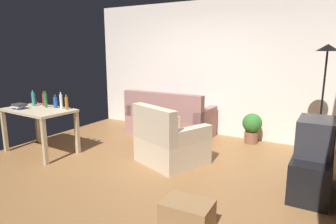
{
  "coord_description": "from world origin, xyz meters",
  "views": [
    {
      "loc": [
        2.4,
        -3.54,
        1.72
      ],
      "look_at": [
        0.1,
        0.5,
        0.75
      ],
      "focal_mm": 31.68,
      "sensor_mm": 36.0,
      "label": 1
    }
  ],
  "objects_px": {
    "torchiere_lamp": "(325,72)",
    "desk": "(39,115)",
    "tv": "(316,136)",
    "bottle_clear": "(61,101)",
    "armchair": "(169,143)",
    "storage_box": "(187,216)",
    "bottle_blue": "(55,102)",
    "book_stack": "(19,106)",
    "potted_plant": "(252,126)",
    "couch": "(169,121)",
    "bottle_amber": "(67,103)",
    "bottle_green": "(46,100)",
    "bottle_dark": "(35,99)",
    "bottle_red": "(44,99)",
    "bottle_tall": "(33,99)",
    "tv_stand": "(312,172)"
  },
  "relations": [
    {
      "from": "couch",
      "to": "bottle_blue",
      "type": "distance_m",
      "value": 2.22
    },
    {
      "from": "tv",
      "to": "desk",
      "type": "relative_size",
      "value": 0.48
    },
    {
      "from": "tv",
      "to": "bottle_clear",
      "type": "height_order",
      "value": "bottle_clear"
    },
    {
      "from": "armchair",
      "to": "bottle_blue",
      "type": "distance_m",
      "value": 2.09
    },
    {
      "from": "book_stack",
      "to": "bottle_amber",
      "type": "bearing_deg",
      "value": 26.18
    },
    {
      "from": "tv",
      "to": "bottle_dark",
      "type": "distance_m",
      "value": 4.59
    },
    {
      "from": "torchiere_lamp",
      "to": "bottle_amber",
      "type": "xyz_separation_m",
      "value": [
        -3.67,
        -1.52,
        -0.54
      ]
    },
    {
      "from": "bottle_green",
      "to": "bottle_clear",
      "type": "height_order",
      "value": "bottle_green"
    },
    {
      "from": "bottle_green",
      "to": "book_stack",
      "type": "height_order",
      "value": "bottle_green"
    },
    {
      "from": "couch",
      "to": "bottle_tall",
      "type": "height_order",
      "value": "bottle_tall"
    },
    {
      "from": "bottle_red",
      "to": "bottle_blue",
      "type": "relative_size",
      "value": 1.15
    },
    {
      "from": "potted_plant",
      "to": "bottle_blue",
      "type": "bearing_deg",
      "value": -143.57
    },
    {
      "from": "armchair",
      "to": "storage_box",
      "type": "xyz_separation_m",
      "value": [
        1.02,
        -1.46,
        -0.17
      ]
    },
    {
      "from": "tv",
      "to": "bottle_green",
      "type": "height_order",
      "value": "bottle_green"
    },
    {
      "from": "armchair",
      "to": "bottle_amber",
      "type": "xyz_separation_m",
      "value": [
        -1.68,
        -0.46,
        0.55
      ]
    },
    {
      "from": "bottle_red",
      "to": "bottle_green",
      "type": "xyz_separation_m",
      "value": [
        0.15,
        -0.08,
        0.01
      ]
    },
    {
      "from": "tv",
      "to": "bottle_green",
      "type": "relative_size",
      "value": 2.12
    },
    {
      "from": "desk",
      "to": "torchiere_lamp",
      "type": "bearing_deg",
      "value": 26.08
    },
    {
      "from": "torchiere_lamp",
      "to": "desk",
      "type": "xyz_separation_m",
      "value": [
        -4.14,
        -1.71,
        -0.76
      ]
    },
    {
      "from": "couch",
      "to": "storage_box",
      "type": "height_order",
      "value": "couch"
    },
    {
      "from": "armchair",
      "to": "bottle_green",
      "type": "bearing_deg",
      "value": 34.98
    },
    {
      "from": "tv_stand",
      "to": "potted_plant",
      "type": "height_order",
      "value": "potted_plant"
    },
    {
      "from": "bottle_dark",
      "to": "bottle_amber",
      "type": "height_order",
      "value": "bottle_amber"
    },
    {
      "from": "torchiere_lamp",
      "to": "desk",
      "type": "height_order",
      "value": "torchiere_lamp"
    },
    {
      "from": "desk",
      "to": "bottle_blue",
      "type": "distance_m",
      "value": 0.34
    },
    {
      "from": "bottle_green",
      "to": "bottle_blue",
      "type": "relative_size",
      "value": 1.26
    },
    {
      "from": "tv",
      "to": "bottle_green",
      "type": "distance_m",
      "value": 4.18
    },
    {
      "from": "bottle_amber",
      "to": "bottle_dark",
      "type": "bearing_deg",
      "value": 175.44
    },
    {
      "from": "bottle_tall",
      "to": "bottle_amber",
      "type": "relative_size",
      "value": 1.11
    },
    {
      "from": "tv",
      "to": "book_stack",
      "type": "distance_m",
      "value": 4.5
    },
    {
      "from": "potted_plant",
      "to": "bottle_amber",
      "type": "distance_m",
      "value": 3.34
    },
    {
      "from": "bottle_green",
      "to": "bottle_blue",
      "type": "distance_m",
      "value": 0.18
    },
    {
      "from": "bottle_dark",
      "to": "bottle_tall",
      "type": "bearing_deg",
      "value": -46.55
    },
    {
      "from": "torchiere_lamp",
      "to": "bottle_amber",
      "type": "height_order",
      "value": "torchiere_lamp"
    },
    {
      "from": "tv_stand",
      "to": "bottle_red",
      "type": "relative_size",
      "value": 4.27
    },
    {
      "from": "potted_plant",
      "to": "storage_box",
      "type": "bearing_deg",
      "value": -86.99
    },
    {
      "from": "tv",
      "to": "armchair",
      "type": "distance_m",
      "value": 2.04
    },
    {
      "from": "bottle_tall",
      "to": "tv_stand",
      "type": "bearing_deg",
      "value": 7.54
    },
    {
      "from": "armchair",
      "to": "storage_box",
      "type": "height_order",
      "value": "armchair"
    },
    {
      "from": "desk",
      "to": "bottle_dark",
      "type": "relative_size",
      "value": 5.66
    },
    {
      "from": "bottle_tall",
      "to": "bottle_red",
      "type": "relative_size",
      "value": 1.08
    },
    {
      "from": "tv",
      "to": "bottle_amber",
      "type": "bearing_deg",
      "value": 98.3
    },
    {
      "from": "potted_plant",
      "to": "bottle_red",
      "type": "xyz_separation_m",
      "value": [
        -3.15,
        -2.06,
        0.54
      ]
    },
    {
      "from": "bottle_red",
      "to": "bottle_blue",
      "type": "bearing_deg",
      "value": -4.95
    },
    {
      "from": "storage_box",
      "to": "bottle_green",
      "type": "relative_size",
      "value": 1.7
    },
    {
      "from": "couch",
      "to": "tv",
      "type": "bearing_deg",
      "value": 155.5
    },
    {
      "from": "couch",
      "to": "bottle_tall",
      "type": "distance_m",
      "value": 2.57
    },
    {
      "from": "tv",
      "to": "bottle_amber",
      "type": "relative_size",
      "value": 2.4
    },
    {
      "from": "desk",
      "to": "bottle_blue",
      "type": "height_order",
      "value": "bottle_blue"
    },
    {
      "from": "desk",
      "to": "bottle_amber",
      "type": "height_order",
      "value": "bottle_amber"
    }
  ]
}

